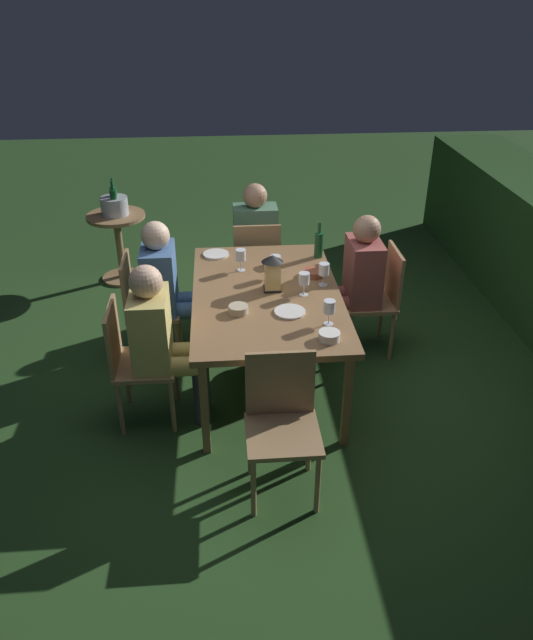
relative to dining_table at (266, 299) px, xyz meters
name	(u,v)px	position (x,y,z in m)	size (l,w,h in m)	color
ground_plane	(266,379)	(0.00, 0.00, -0.69)	(16.00, 16.00, 0.00)	#26471E
dining_table	(266,299)	(0.00, 0.00, 0.00)	(1.68, 1.04, 0.74)	olive
chair_side_left_a	(145,304)	(-0.38, -0.91, -0.20)	(0.42, 0.40, 0.87)	#9E7A51
person_in_blue	(169,286)	(-0.38, -0.71, -0.05)	(0.38, 0.47, 1.15)	#426699
chair_head_near	(257,262)	(-1.09, 0.00, -0.20)	(0.40, 0.42, 0.87)	#9E7A51
person_in_green	(255,238)	(-1.28, 0.00, -0.05)	(0.48, 0.38, 1.15)	#4C7A5B
chair_head_far	(282,420)	(1.09, 0.00, -0.20)	(0.40, 0.42, 0.87)	#9E7A51
chair_side_left_b	(134,358)	(0.38, -0.91, -0.20)	(0.42, 0.40, 0.87)	#9E7A51
person_in_mustard	(162,337)	(0.38, -0.71, -0.05)	(0.38, 0.47, 1.15)	tan
chair_side_right_a	(377,295)	(-0.38, 0.91, -0.20)	(0.42, 0.40, 0.87)	#9E7A51
person_in_rust	(354,279)	(-0.38, 0.71, -0.05)	(0.38, 0.47, 1.15)	#9E4C47
lantern_centerpiece	(272,271)	(-0.05, 0.04, 0.20)	(0.15, 0.15, 0.27)	black
green_bottle_on_table	(319,244)	(-0.59, 0.46, 0.16)	(0.07, 0.07, 0.29)	#195128
wine_glass_a	(275,262)	(-0.25, 0.09, 0.17)	(0.08, 0.08, 0.17)	silver
wine_glass_b	(304,280)	(0.06, 0.26, 0.17)	(0.08, 0.08, 0.17)	silver
wine_glass_c	(324,270)	(-0.09, 0.42, 0.17)	(0.08, 0.08, 0.17)	silver
wine_glass_d	(329,308)	(0.47, 0.36, 0.17)	(0.08, 0.08, 0.17)	silver
wine_glass_e	(241,256)	(-0.38, -0.16, 0.17)	(0.08, 0.08, 0.17)	silver
plate_a	(290,312)	(0.30, 0.13, 0.06)	(0.21, 0.21, 0.01)	silver
plate_b	(216,254)	(-0.68, -0.35, 0.06)	(0.21, 0.21, 0.01)	white
bowl_olives	(271,263)	(-0.43, 0.07, 0.08)	(0.12, 0.12, 0.05)	#9E5138
bowl_bread	(313,273)	(-0.25, 0.37, 0.08)	(0.16, 0.16, 0.05)	#9E5138
bowl_salad	(238,309)	(0.28, -0.21, 0.08)	(0.13, 0.13, 0.05)	#BCAD8E
bowl_dip	(329,336)	(0.66, 0.33, 0.08)	(0.13, 0.13, 0.06)	silver
side_table	(118,236)	(-1.87, -1.31, -0.23)	(0.56, 0.56, 0.68)	#937047
ice_bucket	(114,204)	(-1.87, -1.31, 0.09)	(0.26, 0.26, 0.34)	#B2B7BF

